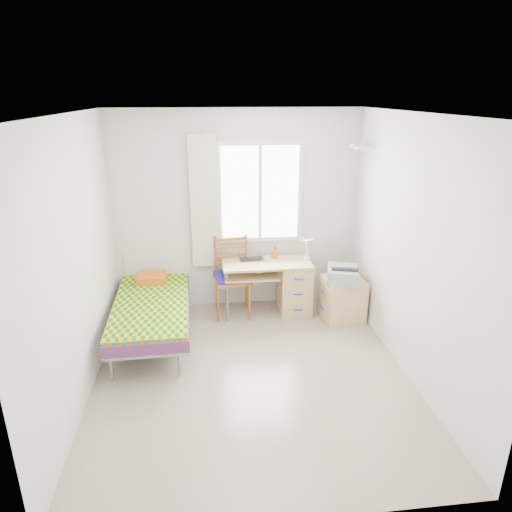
% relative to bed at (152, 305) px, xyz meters
% --- Properties ---
extents(floor, '(3.50, 3.50, 0.00)m').
position_rel_bed_xyz_m(floor, '(1.08, -0.97, -0.39)').
color(floor, '#BCAD93').
rests_on(floor, ground).
extents(ceiling, '(3.50, 3.50, 0.00)m').
position_rel_bed_xyz_m(ceiling, '(1.08, -0.97, 2.21)').
color(ceiling, white).
rests_on(ceiling, wall_back).
extents(wall_back, '(3.20, 0.00, 3.20)m').
position_rel_bed_xyz_m(wall_back, '(1.08, 0.78, 0.91)').
color(wall_back, silver).
rests_on(wall_back, ground).
extents(wall_left, '(0.00, 3.50, 3.50)m').
position_rel_bed_xyz_m(wall_left, '(-0.52, -0.97, 0.91)').
color(wall_left, silver).
rests_on(wall_left, ground).
extents(wall_right, '(0.00, 3.50, 3.50)m').
position_rel_bed_xyz_m(wall_right, '(2.68, -0.97, 0.91)').
color(wall_right, silver).
rests_on(wall_right, ground).
extents(window, '(1.10, 0.04, 1.30)m').
position_rel_bed_xyz_m(window, '(1.38, 0.76, 1.16)').
color(window, white).
rests_on(window, wall_back).
extents(curtain, '(0.35, 0.05, 1.70)m').
position_rel_bed_xyz_m(curtain, '(0.66, 0.71, 1.06)').
color(curtain, beige).
rests_on(curtain, wall_back).
extents(floating_shelf, '(0.20, 0.32, 0.03)m').
position_rel_bed_xyz_m(floating_shelf, '(2.57, 0.43, 1.76)').
color(floating_shelf, white).
rests_on(floating_shelf, wall_right).
extents(bed, '(0.92, 1.89, 0.81)m').
position_rel_bed_xyz_m(bed, '(0.00, 0.00, 0.00)').
color(bed, gray).
rests_on(bed, floor).
extents(desk, '(1.14, 0.52, 0.71)m').
position_rel_bed_xyz_m(desk, '(1.73, 0.44, -0.00)').
color(desk, tan).
rests_on(desk, floor).
extents(chair, '(0.50, 0.50, 1.03)m').
position_rel_bed_xyz_m(chair, '(0.99, 0.49, 0.18)').
color(chair, brown).
rests_on(chair, floor).
extents(cabinet, '(0.54, 0.48, 0.55)m').
position_rel_bed_xyz_m(cabinet, '(2.37, 0.15, -0.12)').
color(cabinet, tan).
rests_on(cabinet, floor).
extents(printer, '(0.46, 0.50, 0.18)m').
position_rel_bed_xyz_m(printer, '(2.34, 0.11, 0.25)').
color(printer, '#9C9FA4').
rests_on(printer, cabinet).
extents(laptop, '(0.33, 0.23, 0.02)m').
position_rel_bed_xyz_m(laptop, '(1.25, 0.51, 0.33)').
color(laptop, black).
rests_on(laptop, desk).
extents(pen_cup, '(0.09, 0.09, 0.10)m').
position_rel_bed_xyz_m(pen_cup, '(1.56, 0.60, 0.37)').
color(pen_cup, '#CB6B16').
rests_on(pen_cup, desk).
extents(task_lamp, '(0.21, 0.31, 0.37)m').
position_rel_bed_xyz_m(task_lamp, '(1.91, 0.38, 0.55)').
color(task_lamp, white).
rests_on(task_lamp, desk).
extents(book, '(0.23, 0.26, 0.02)m').
position_rel_bed_xyz_m(book, '(1.25, 0.46, 0.20)').
color(book, gray).
rests_on(book, desk).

